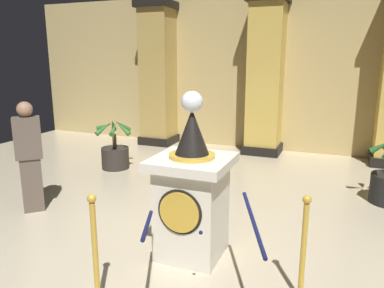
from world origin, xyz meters
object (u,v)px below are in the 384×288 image
stanchion_near (96,268)px  stanchion_far (302,265)px  pedestal_clock (192,195)px  bystander_guest (29,155)px  potted_palm_left (115,153)px

stanchion_near → stanchion_far: stanchion_near is taller
pedestal_clock → bystander_guest: bearing=173.6°
potted_palm_left → bystander_guest: size_ratio=0.64×
pedestal_clock → stanchion_far: bearing=-17.8°
pedestal_clock → potted_palm_left: 3.73m
bystander_guest → potted_palm_left: bearing=92.1°
stanchion_far → potted_palm_left: stanchion_far is taller
potted_palm_left → pedestal_clock: bearing=-43.5°
stanchion_near → bystander_guest: 2.65m
pedestal_clock → stanchion_far: pedestal_clock is taller
pedestal_clock → stanchion_near: size_ratio=1.73×
pedestal_clock → potted_palm_left: size_ratio=1.81×
pedestal_clock → bystander_guest: pedestal_clock is taller
pedestal_clock → stanchion_far: (1.24, -0.40, -0.35)m
potted_palm_left → stanchion_far: bearing=-36.9°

